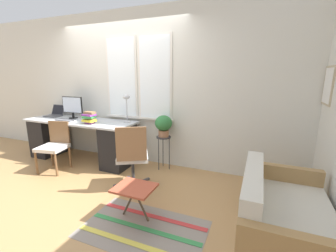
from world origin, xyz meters
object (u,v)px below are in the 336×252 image
Objects in this scene: book_stack at (89,117)px; desk_chair_wooden at (55,145)px; monitor at (72,106)px; mouse at (75,121)px; desk_lamp at (126,101)px; keyboard at (65,120)px; couch_loveseat at (281,223)px; plant_stand at (164,141)px; folding_stool at (135,190)px; office_chair_swivel at (132,156)px; potted_plant at (164,124)px; laptop at (55,114)px.

book_stack is 0.73m from desk_chair_wooden.
monitor is 2.00× the size of book_stack.
mouse is 0.12× the size of desk_lamp.
keyboard is 3.72m from couch_loveseat.
monitor is 1.92m from plant_stand.
keyboard reaches higher than folding_stool.
office_chair_swivel is at bearing -15.78° from keyboard.
book_stack is 0.25× the size of office_chair_swivel.
folding_stool is (0.26, -1.39, -0.43)m from potted_plant.
folding_stool is at bearing -26.54° from laptop.
office_chair_swivel is (1.73, -0.70, -0.51)m from monitor.
office_chair_swivel reaches higher than keyboard.
laptop is 0.86× the size of keyboard.
plant_stand reaches higher than folding_stool.
mouse is 0.05× the size of couch_loveseat.
laptop is 0.33× the size of office_chair_swivel.
potted_plant is (1.85, 0.11, -0.22)m from monitor.
plant_stand is at bearing 12.35° from desk_chair_wooden.
potted_plant is (-1.74, 1.26, 0.52)m from couch_loveseat.
desk_lamp is at bearing -83.96° from office_chair_swivel.
monitor is 1.28× the size of keyboard.
keyboard is 1.00× the size of potted_plant.
folding_stool is at bearing -29.81° from desk_chair_wooden.
couch_loveseat is 2.26× the size of plant_stand.
monitor is 0.95× the size of desk_lamp.
desk_chair_wooden is 1.42× the size of plant_stand.
office_chair_swivel is at bearing 76.47° from couch_loveseat.
laptop is at bearing -177.91° from desk_lamp.
folding_stool is (1.49, -1.03, -0.52)m from book_stack.
desk_chair_wooden is at bearing -156.43° from potted_plant.
desk_lamp is 0.94m from plant_stand.
desk_chair_wooden is at bearing -71.22° from keyboard.
laptop reaches higher than potted_plant.
couch_loveseat is at bearing 136.65° from office_chair_swivel.
keyboard is 0.39× the size of office_chair_swivel.
keyboard is 0.28× the size of couch_loveseat.
keyboard is at bearing -169.78° from potted_plant.
desk_lamp is at bearing 2.09° from laptop.
monitor is 3.85m from couch_loveseat.
couch_loveseat is at bearing -19.88° from desk_chair_wooden.
desk_lamp is (1.68, 0.06, 0.32)m from laptop.
laptop is at bearing 165.86° from book_stack.
folding_stool is at bearing -27.00° from keyboard.
office_chair_swivel is at bearing -98.57° from potted_plant.
desk_chair_wooden is 1.57m from office_chair_swivel.
desk_lamp is 0.78m from potted_plant.
monitor is at bearing 96.81° from keyboard.
mouse is (0.25, -0.02, 0.01)m from keyboard.
book_stack is (0.62, -0.26, -0.12)m from monitor.
folding_stool is at bearing -29.61° from mouse.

